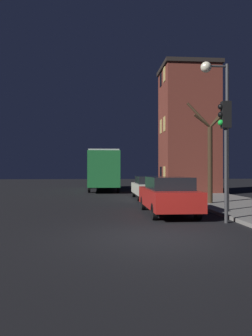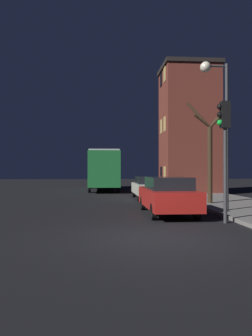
{
  "view_description": "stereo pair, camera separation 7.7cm",
  "coord_description": "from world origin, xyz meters",
  "views": [
    {
      "loc": [
        -1.5,
        -8.66,
        1.77
      ],
      "look_at": [
        0.02,
        10.66,
        1.92
      ],
      "focal_mm": 35.0,
      "sensor_mm": 36.0,
      "label": 1
    },
    {
      "loc": [
        -1.43,
        -8.67,
        1.77
      ],
      "look_at": [
        0.02,
        10.66,
        1.92
      ],
      "focal_mm": 35.0,
      "sensor_mm": 36.0,
      "label": 2
    }
  ],
  "objects": [
    {
      "name": "ground_plane",
      "position": [
        0.0,
        0.0,
        0.0
      ],
      "size": [
        120.0,
        120.0,
        0.0
      ],
      "primitive_type": "plane",
      "color": "black"
    },
    {
      "name": "brick_building",
      "position": [
        5.35,
        16.37,
        5.05
      ],
      "size": [
        4.3,
        4.1,
        9.8
      ],
      "color": "brown",
      "rests_on": "sidewalk"
    },
    {
      "name": "streetlamp",
      "position": [
        3.38,
        4.57,
        4.48
      ],
      "size": [
        1.19,
        0.45,
        6.16
      ],
      "color": "#38383A",
      "rests_on": "sidewalk"
    },
    {
      "name": "traffic_light",
      "position": [
        2.7,
        2.07,
        2.95
      ],
      "size": [
        0.43,
        0.24,
        4.11
      ],
      "color": "#38383A",
      "rests_on": "ground"
    },
    {
      "name": "bare_tree",
      "position": [
        4.04,
        7.5,
        2.71
      ],
      "size": [
        2.08,
        0.76,
        5.14
      ],
      "color": "#382819",
      "rests_on": "sidewalk"
    },
    {
      "name": "bus",
      "position": [
        -1.23,
        20.89,
        2.05
      ],
      "size": [
        2.51,
        9.89,
        3.43
      ],
      "color": "#1E6B33",
      "rests_on": "ground"
    },
    {
      "name": "car_near_lane",
      "position": [
        1.22,
        4.38,
        0.79
      ],
      "size": [
        1.76,
        4.68,
        1.51
      ],
      "color": "#B21E19",
      "rests_on": "ground"
    },
    {
      "name": "car_mid_lane",
      "position": [
        1.59,
        11.64,
        0.76
      ],
      "size": [
        1.9,
        4.46,
        1.41
      ],
      "color": "beige",
      "rests_on": "ground"
    }
  ]
}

